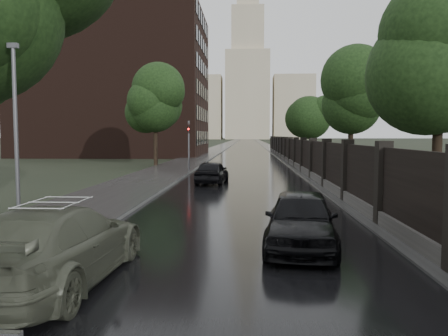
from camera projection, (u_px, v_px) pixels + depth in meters
ground at (232, 272)px, 9.18m from camera, size 800.00×800.00×0.00m
road at (247, 141)px, 198.36m from camera, size 8.00×420.00×0.02m
sidewalk_left at (234, 141)px, 198.68m from camera, size 4.00×420.00×0.16m
verge_right at (259, 141)px, 198.06m from camera, size 3.00×420.00×0.08m
fence_right at (294, 155)px, 40.73m from camera, size 0.45×75.72×2.70m
tree_left_far at (155, 109)px, 39.09m from camera, size 4.25×4.25×7.39m
tree_right_a at (440, 80)px, 16.37m from camera, size 4.08×4.08×7.01m
tree_right_b at (351, 105)px, 30.31m from camera, size 4.08×4.08×7.01m
tree_right_c at (313, 116)px, 48.23m from camera, size 4.08×4.08×7.01m
lamp_post at (16, 144)px, 10.77m from camera, size 0.25×0.12×5.11m
traffic_light at (189, 141)px, 34.12m from camera, size 0.16×0.32×4.00m
brick_building at (117, 84)px, 61.18m from camera, size 24.00×18.00×20.00m
stalinist_tower at (248, 84)px, 305.00m from camera, size 92.00×30.00×159.00m
volga_sedan at (55, 245)px, 8.38m from camera, size 2.34×5.40×1.55m
hatchback_left at (212, 172)px, 25.86m from camera, size 1.96×4.19×1.39m
car_right_near at (301, 219)px, 11.12m from camera, size 2.24×4.51×1.48m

